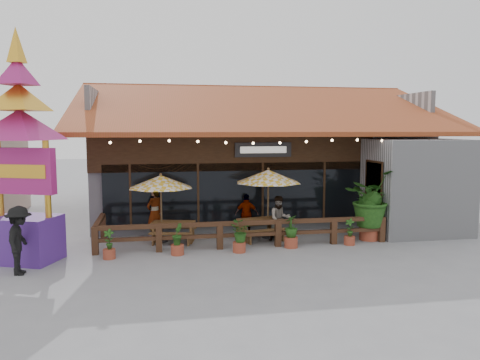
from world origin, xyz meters
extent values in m
plane|color=gray|center=(0.00, 0.00, 0.00)|extent=(100.00, 100.00, 0.00)
cube|color=#B3B3B8|center=(0.00, 7.00, 2.00)|extent=(14.00, 10.00, 4.00)
cube|color=#382311|center=(-1.50, 1.92, 3.20)|extent=(11.00, 0.16, 1.60)
cube|color=black|center=(-1.50, 1.90, 1.50)|extent=(10.00, 0.12, 2.40)
cube|color=#FBC471|center=(-1.50, 2.10, 1.50)|extent=(9.80, 0.05, 2.20)
cube|color=#B3B3B8|center=(5.25, 0.65, 1.80)|extent=(3.50, 2.70, 3.60)
cube|color=#B01C1E|center=(3.44, 0.50, 2.00)|extent=(0.06, 1.20, 1.50)
cube|color=#382311|center=(3.43, 0.50, 2.00)|extent=(0.04, 1.34, 1.64)
cube|color=#9D3E23|center=(0.00, 3.50, 4.90)|extent=(15.50, 7.05, 2.37)
cube|color=#9D3E23|center=(0.00, 10.50, 4.90)|extent=(15.50, 7.05, 2.37)
cube|color=#9D3E23|center=(0.00, 7.00, 6.02)|extent=(15.50, 0.30, 0.12)
cube|color=#B3B3B8|center=(-7.00, 7.00, 4.70)|extent=(0.20, 9.00, 1.80)
cube|color=#B3B3B8|center=(7.00, 7.00, 4.70)|extent=(0.20, 9.00, 1.80)
cube|color=black|center=(-0.50, 1.80, 3.20)|extent=(2.20, 0.10, 0.55)
cube|color=silver|center=(-0.50, 1.74, 3.20)|extent=(1.80, 0.02, 0.25)
cube|color=#382311|center=(-5.50, 1.86, 1.50)|extent=(0.08, 0.08, 2.40)
cube|color=#382311|center=(-3.00, 1.86, 1.50)|extent=(0.08, 0.08, 2.40)
cube|color=#382311|center=(-0.50, 1.86, 1.50)|extent=(0.08, 0.08, 2.40)
cube|color=#382311|center=(2.00, 1.86, 1.50)|extent=(0.08, 0.08, 2.40)
sphere|color=#F7C487|center=(-6.00, 0.08, 3.55)|extent=(0.09, 0.09, 0.09)
sphere|color=#F7C487|center=(-5.05, 0.08, 3.59)|extent=(0.09, 0.09, 0.09)
sphere|color=#F7C487|center=(-4.10, 0.08, 3.60)|extent=(0.09, 0.09, 0.09)
sphere|color=#F7C487|center=(-3.15, 0.08, 3.57)|extent=(0.09, 0.09, 0.09)
sphere|color=#F7C487|center=(-2.20, 0.08, 3.53)|extent=(0.09, 0.09, 0.09)
sphere|color=#F7C487|center=(-1.25, 0.08, 3.50)|extent=(0.09, 0.09, 0.09)
sphere|color=#F7C487|center=(-0.30, 0.08, 3.51)|extent=(0.09, 0.09, 0.09)
sphere|color=#F7C487|center=(0.65, 0.08, 3.55)|extent=(0.09, 0.09, 0.09)
sphere|color=#F7C487|center=(1.60, 0.08, 3.59)|extent=(0.09, 0.09, 0.09)
sphere|color=#F7C487|center=(2.55, 0.08, 3.60)|extent=(0.09, 0.09, 0.09)
sphere|color=#F7C487|center=(3.50, 0.08, 3.57)|extent=(0.09, 0.09, 0.09)
cube|color=#462B19|center=(-6.50, -0.50, 0.45)|extent=(0.20, 0.20, 0.90)
cube|color=#462B19|center=(-4.50, -0.50, 0.45)|extent=(0.20, 0.20, 0.90)
cube|color=#462B19|center=(-2.50, -0.50, 0.45)|extent=(0.20, 0.20, 0.90)
cube|color=#462B19|center=(-0.50, -0.50, 0.45)|extent=(0.20, 0.20, 0.90)
cube|color=#462B19|center=(1.50, -0.50, 0.45)|extent=(0.20, 0.20, 0.90)
cube|color=#462B19|center=(3.30, -0.50, 0.45)|extent=(0.20, 0.20, 0.90)
cube|color=#462B19|center=(-1.60, -0.50, 0.85)|extent=(9.80, 0.16, 0.14)
cube|color=#462B19|center=(-1.60, -0.50, 0.45)|extent=(9.80, 0.12, 0.12)
cube|color=#462B19|center=(-6.50, 0.75, 0.85)|extent=(0.16, 2.50, 0.14)
cube|color=#462B19|center=(-6.50, 1.90, 0.45)|extent=(0.20, 0.20, 0.90)
cylinder|color=brown|center=(-4.39, 0.88, 1.15)|extent=(0.06, 0.06, 2.30)
cone|color=gold|center=(-4.39, 0.88, 2.15)|extent=(3.02, 3.02, 0.45)
sphere|color=brown|center=(-4.39, 0.88, 2.40)|extent=(0.10, 0.10, 0.10)
cylinder|color=black|center=(-4.39, 0.88, 0.03)|extent=(0.44, 0.44, 0.06)
cylinder|color=brown|center=(-0.53, 0.83, 1.22)|extent=(0.06, 0.06, 2.44)
cone|color=gold|center=(-0.53, 0.83, 2.28)|extent=(2.92, 2.92, 0.48)
sphere|color=brown|center=(-0.53, 0.83, 2.54)|extent=(0.11, 0.11, 0.11)
cylinder|color=black|center=(-0.53, 0.83, 0.03)|extent=(0.47, 0.47, 0.06)
cube|color=brown|center=(-3.98, 0.77, 0.69)|extent=(1.62, 1.02, 0.06)
cube|color=brown|center=(-4.62, 0.92, 0.35)|extent=(0.22, 0.66, 0.69)
cube|color=brown|center=(-3.34, 0.62, 0.35)|extent=(0.22, 0.66, 0.69)
cube|color=brown|center=(-4.10, 0.26, 0.41)|extent=(1.52, 0.59, 0.05)
cube|color=brown|center=(-3.86, 1.27, 0.41)|extent=(1.52, 0.59, 0.05)
cube|color=brown|center=(-0.88, 0.62, 0.73)|extent=(1.69, 1.05, 0.06)
cube|color=brown|center=(-1.55, 0.48, 0.36)|extent=(0.22, 0.69, 0.73)
cube|color=brown|center=(-0.21, 0.76, 0.36)|extent=(0.22, 0.69, 0.73)
cube|color=brown|center=(-0.77, 0.09, 0.43)|extent=(1.59, 0.59, 0.05)
cube|color=brown|center=(-0.99, 1.15, 0.43)|extent=(1.59, 0.59, 0.05)
cube|color=#4D2484|center=(-8.46, -0.89, 0.69)|extent=(2.21, 1.95, 1.37)
cube|color=#A41E6B|center=(-8.46, -0.89, 2.75)|extent=(2.02, 1.02, 1.37)
cube|color=gold|center=(-8.46, -1.05, 2.75)|extent=(1.50, 0.62, 0.40)
cylinder|color=gold|center=(-7.66, -0.89, 2.52)|extent=(0.18, 0.18, 2.29)
pyramid|color=#A41E6B|center=(-8.46, -0.89, 4.58)|extent=(3.57, 3.57, 0.92)
pyramid|color=gold|center=(-8.46, -0.89, 5.33)|extent=(2.53, 2.53, 0.80)
pyramid|color=#A41E6B|center=(-8.46, -0.89, 6.07)|extent=(1.63, 1.63, 0.80)
pyramid|color=gold|center=(-8.46, -0.89, 6.93)|extent=(0.74, 0.74, 1.03)
cylinder|color=brown|center=(2.99, -0.16, 0.25)|extent=(0.68, 0.68, 0.50)
imported|color=#255819|center=(2.99, -0.16, 1.53)|extent=(2.45, 2.42, 2.05)
sphere|color=#255819|center=(3.16, -0.27, 1.14)|extent=(0.68, 0.68, 0.68)
sphere|color=#255819|center=(2.85, 0.00, 1.37)|extent=(0.59, 0.59, 0.59)
imported|color=#382311|center=(-4.63, 1.45, 0.94)|extent=(0.81, 0.79, 1.88)
imported|color=#382311|center=(-0.25, 0.24, 0.81)|extent=(0.80, 0.63, 1.62)
imported|color=#382311|center=(-1.17, 1.63, 0.76)|extent=(0.96, 0.61, 1.52)
imported|color=black|center=(-8.27, -2.23, 0.95)|extent=(0.73, 1.24, 1.90)
cylinder|color=brown|center=(-6.02, -1.07, 0.15)|extent=(0.38, 0.38, 0.30)
imported|color=#255819|center=(-6.02, -1.07, 0.62)|extent=(0.36, 0.28, 0.63)
cylinder|color=brown|center=(-3.93, -0.98, 0.17)|extent=(0.41, 0.41, 0.33)
imported|color=#255819|center=(-3.93, -0.98, 0.67)|extent=(0.38, 0.44, 0.68)
cylinder|color=brown|center=(-1.94, -1.02, 0.17)|extent=(0.42, 0.42, 0.34)
imported|color=#255819|center=(-1.94, -1.02, 0.68)|extent=(0.80, 0.76, 0.69)
cylinder|color=brown|center=(-0.11, -0.74, 0.18)|extent=(0.45, 0.45, 0.36)
imported|color=#255819|center=(-0.11, -0.74, 0.73)|extent=(0.59, 0.59, 0.74)
cylinder|color=brown|center=(1.99, -0.74, 0.15)|extent=(0.38, 0.38, 0.30)
imported|color=#255819|center=(1.99, -0.74, 0.61)|extent=(0.39, 0.39, 0.62)
camera|label=1|loc=(-4.55, -15.64, 3.98)|focal=35.00mm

